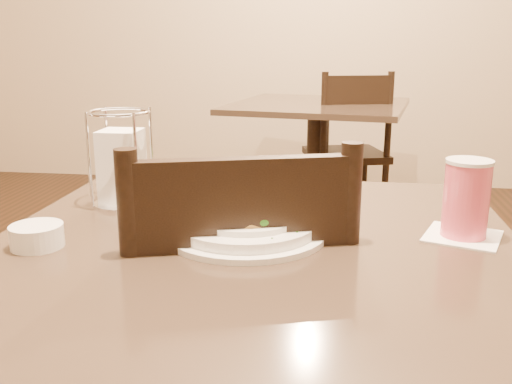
# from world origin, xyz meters

# --- Properties ---
(main_table) EXTENTS (0.90, 0.90, 0.76)m
(main_table) POSITION_xyz_m (0.00, 0.00, 0.52)
(main_table) COLOR black
(main_table) RESTS_ON ground
(background_table) EXTENTS (1.04, 1.04, 0.76)m
(background_table) POSITION_xyz_m (0.04, 2.21, 0.52)
(background_table) COLOR black
(background_table) RESTS_ON ground
(dining_chair_near) EXTENTS (0.52, 0.52, 0.93)m
(dining_chair_near) POSITION_xyz_m (-0.05, 0.09, 0.50)
(dining_chair_near) COLOR black
(dining_chair_near) RESTS_ON ground
(dining_chair_far) EXTENTS (0.52, 0.52, 0.93)m
(dining_chair_far) POSITION_xyz_m (0.21, 2.31, 0.50)
(dining_chair_far) COLOR black
(dining_chair_far) RESTS_ON ground
(pasta_bowl) EXTENTS (0.31, 0.28, 0.09)m
(pasta_bowl) POSITION_xyz_m (-0.02, 0.02, 0.79)
(pasta_bowl) COLOR white
(pasta_bowl) RESTS_ON main_table
(drink_glass) EXTENTS (0.15, 0.15, 0.14)m
(drink_glass) POSITION_xyz_m (0.36, 0.07, 0.83)
(drink_glass) COLOR white
(drink_glass) RESTS_ON main_table
(bread_basket) EXTENTS (0.28, 0.26, 0.06)m
(bread_basket) POSITION_xyz_m (-0.05, 0.16, 0.78)
(bread_basket) COLOR black
(bread_basket) RESTS_ON main_table
(napkin_caddy) EXTENTS (0.12, 0.12, 0.20)m
(napkin_caddy) POSITION_xyz_m (-0.30, 0.18, 0.84)
(napkin_caddy) COLOR silver
(napkin_caddy) RESTS_ON main_table
(side_plate) EXTENTS (0.17, 0.17, 0.01)m
(side_plate) POSITION_xyz_m (0.11, 0.23, 0.76)
(side_plate) COLOR white
(side_plate) RESTS_ON main_table
(butter_ramekin) EXTENTS (0.10, 0.10, 0.04)m
(butter_ramekin) POSITION_xyz_m (-0.35, -0.08, 0.78)
(butter_ramekin) COLOR white
(butter_ramekin) RESTS_ON main_table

